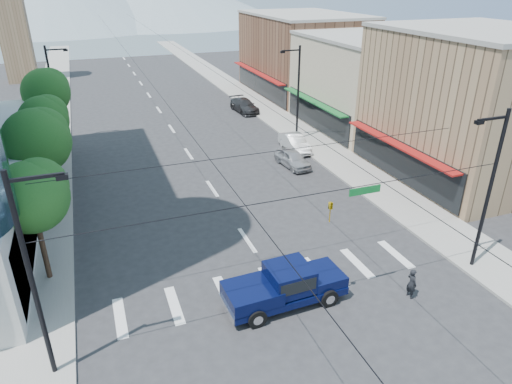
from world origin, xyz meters
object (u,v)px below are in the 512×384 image
Objects in this scene: pickup_truck at (284,285)px; parked_car_mid at (295,143)px; parked_car_far at (244,106)px; parked_car_near at (292,158)px; pedestrian at (412,283)px.

pickup_truck is 1.36× the size of parked_car_mid.
pickup_truck is 35.10m from parked_car_far.
parked_car_far reaches higher than parked_car_near.
parked_car_far reaches higher than parked_car_mid.
parked_car_near is 0.80× the size of parked_car_far.
pickup_truck reaches higher than pedestrian.
parked_car_mid is (1.80, 3.46, 0.04)m from parked_car_near.
parked_car_mid is 0.88× the size of parked_car_far.
pedestrian is 18.05m from parked_car_near.
pedestrian is at bearing -18.43° from pickup_truck.
parked_car_far is (3.52, 35.53, -0.07)m from pedestrian.
pedestrian is 0.39× the size of parked_car_near.
parked_car_near is (1.72, 17.97, -0.11)m from pedestrian.
parked_car_mid is at bearing -12.21° from pedestrian.
parked_car_near is at bearing 61.90° from pickup_truck.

